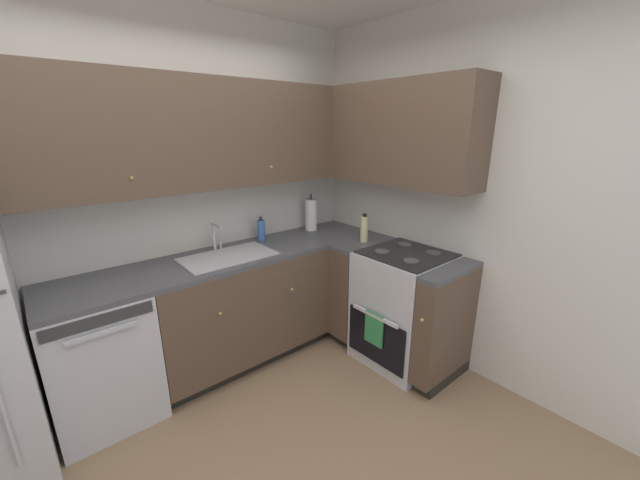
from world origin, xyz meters
TOP-DOWN VIEW (x-y plane):
  - wall_back at (0.00, 1.48)m, footprint 3.53×0.05m
  - wall_right at (1.74, 0.00)m, footprint 0.05×3.00m
  - dishwasher at (-0.57, 1.15)m, footprint 0.60×0.63m
  - lower_cabinets_back at (0.43, 1.15)m, footprint 1.38×0.62m
  - countertop_back at (0.42, 1.15)m, footprint 2.58×0.60m
  - lower_cabinets_right at (1.42, 0.41)m, footprint 0.62×1.03m
  - countertop_right at (1.42, 0.41)m, footprint 0.60×1.03m
  - oven_range at (1.43, 0.29)m, footprint 0.68×0.62m
  - upper_cabinets_back at (0.26, 1.29)m, footprint 2.26×0.34m
  - upper_cabinets_right at (1.56, 0.66)m, footprint 0.32×1.58m
  - sink at (0.35, 1.12)m, footprint 0.68×0.40m
  - faucet at (0.35, 1.33)m, footprint 0.07×0.16m
  - soap_bottle at (0.77, 1.33)m, footprint 0.07×0.07m
  - paper_towel_roll at (1.31, 1.31)m, footprint 0.11×0.11m
  - oil_bottle at (1.42, 0.73)m, footprint 0.07×0.07m

SIDE VIEW (x-z plane):
  - dishwasher at x=-0.57m, z-range 0.00..0.88m
  - lower_cabinets_back at x=0.43m, z-range 0.00..0.88m
  - lower_cabinets_right at x=1.42m, z-range 0.00..0.88m
  - oven_range at x=1.43m, z-range -0.07..1.00m
  - sink at x=0.35m, z-range 0.82..0.92m
  - countertop_back at x=0.42m, z-range 0.88..0.91m
  - countertop_right at x=1.42m, z-range 0.88..0.91m
  - soap_bottle at x=0.77m, z-range 0.90..1.11m
  - oil_bottle at x=1.42m, z-range 0.91..1.15m
  - faucet at x=0.35m, z-range 0.94..1.16m
  - paper_towel_roll at x=1.31m, z-range 0.88..1.24m
  - wall_back at x=0.00m, z-range 0.00..2.69m
  - wall_right at x=1.74m, z-range 0.00..2.69m
  - upper_cabinets_back at x=0.26m, z-range 1.42..2.18m
  - upper_cabinets_right at x=1.56m, z-range 1.42..2.18m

